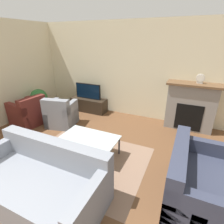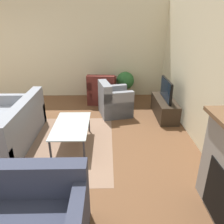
% 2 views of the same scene
% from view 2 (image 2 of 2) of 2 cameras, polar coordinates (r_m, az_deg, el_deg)
% --- Properties ---
extents(wall_back, '(8.58, 0.06, 2.70)m').
position_cam_2_polar(wall_back, '(4.10, 23.51, 9.44)').
color(wall_back, beige).
rests_on(wall_back, ground_plane).
extents(wall_left, '(0.06, 7.55, 2.70)m').
position_cam_2_polar(wall_left, '(6.54, -6.84, 15.74)').
color(wall_left, beige).
rests_on(wall_left, ground_plane).
extents(area_rug, '(2.33, 1.83, 0.00)m').
position_cam_2_polar(area_rug, '(4.27, -12.45, -8.33)').
color(area_rug, '#896B56').
rests_on(area_rug, ground_plane).
extents(tv_stand, '(1.17, 0.43, 0.43)m').
position_cam_2_polar(tv_stand, '(5.40, 13.54, 1.09)').
color(tv_stand, '#2D2319').
rests_on(tv_stand, ground_plane).
extents(tv, '(0.86, 0.06, 0.48)m').
position_cam_2_polar(tv, '(5.25, 13.98, 5.69)').
color(tv, black).
rests_on(tv, tv_stand).
extents(couch_sectional, '(1.97, 0.98, 0.82)m').
position_cam_2_polar(couch_sectional, '(4.54, -25.51, -4.08)').
color(couch_sectional, gray).
rests_on(couch_sectional, ground_plane).
extents(armchair_by_window, '(0.83, 0.81, 0.82)m').
position_cam_2_polar(armchair_by_window, '(6.14, -2.60, 5.35)').
color(armchair_by_window, '#5B231E').
rests_on(armchair_by_window, ground_plane).
extents(armchair_accent, '(0.84, 0.85, 0.82)m').
position_cam_2_polar(armchair_accent, '(5.31, 0.50, 2.47)').
color(armchair_accent, gray).
rests_on(armchair_accent, ground_plane).
extents(coffee_table, '(1.13, 0.63, 0.42)m').
position_cam_2_polar(coffee_table, '(4.05, -10.59, -3.77)').
color(coffee_table, '#333338').
rests_on(coffee_table, ground_plane).
extents(potted_plant, '(0.50, 0.50, 0.80)m').
position_cam_2_polar(potted_plant, '(6.33, 3.47, 7.81)').
color(potted_plant, '#47474C').
rests_on(potted_plant, ground_plane).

